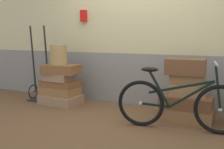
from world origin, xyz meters
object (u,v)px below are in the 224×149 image
Objects in this scene: luggage_trolley at (40,82)px; suitcase_2 at (60,84)px; suitcase_3 at (58,77)px; suitcase_0 at (61,99)px; suitcase_8 at (188,80)px; wicker_basket at (58,55)px; bicycle at (178,104)px; suitcase_7 at (187,91)px; suitcase_6 at (186,102)px; suitcase_4 at (61,69)px; suitcase_9 at (185,67)px; suitcase_1 at (60,91)px; suitcase_5 at (185,114)px.

suitcase_2 is at bearing -9.71° from luggage_trolley.
suitcase_0 is at bearing 51.28° from suitcase_3.
suitcase_8 is at bearing 2.26° from suitcase_2.
wicker_basket is 2.19m from bicycle.
suitcase_8 reaches higher than suitcase_7.
bicycle is (2.09, -0.39, -0.53)m from wicker_basket.
suitcase_6 is 1.45× the size of suitcase_7.
suitcase_2 is at bearing 147.09° from suitcase_4.
suitcase_4 is at bearing -26.88° from suitcase_2.
suitcase_2 is at bearing 178.93° from suitcase_9.
bicycle reaches higher than suitcase_7.
suitcase_2 is 1.06× the size of suitcase_4.
wicker_basket reaches higher than suitcase_1.
suitcase_1 is 1.37× the size of suitcase_7.
suitcase_4 is 2.10m from bicycle.
suitcase_9 reaches higher than suitcase_1.
suitcase_8 is at bearing 60.24° from suitcase_5.
suitcase_6 is 2.05× the size of wicker_basket.
luggage_trolley reaches higher than suitcase_7.
suitcase_4 is 0.25m from wicker_basket.
suitcase_7 reaches higher than suitcase_5.
suitcase_0 is at bearing 169.00° from bicycle.
wicker_basket reaches higher than bicycle.
suitcase_4 is 1.79× the size of wicker_basket.
bicycle reaches higher than suitcase_5.
suitcase_9 is at bearing 4.05° from suitcase_1.
suitcase_7 is (2.14, -0.02, 0.07)m from suitcase_2.
wicker_basket reaches higher than suitcase_2.
suitcase_4 is 2.09m from suitcase_7.
suitcase_7 is at bearing 4.05° from suitcase_0.
suitcase_9 is at bearing 161.37° from suitcase_5.
suitcase_7 is (2.14, 0.02, -0.05)m from suitcase_3.
suitcase_0 is 1.29× the size of suitcase_9.
suitcase_3 is 2.14m from suitcase_8.
luggage_trolley reaches higher than suitcase_4.
suitcase_1 is at bearing 92.75° from suitcase_3.
suitcase_5 is (2.12, -0.03, -0.27)m from suitcase_2.
suitcase_1 is at bearing 156.87° from suitcase_4.
suitcase_7 is 0.30× the size of bicycle.
bicycle is at bearing -93.81° from suitcase_6.
suitcase_3 is 0.82× the size of suitcase_4.
suitcase_7 is 1.42× the size of wicker_basket.
suitcase_5 is 0.49m from suitcase_8.
bicycle is (-0.04, -0.40, -0.10)m from suitcase_7.
suitcase_6 is (2.11, -0.02, 0.19)m from suitcase_0.
suitcase_4 is 0.87× the size of suitcase_6.
suitcase_8 is 0.19m from suitcase_9.
suitcase_1 is 1.09× the size of suitcase_4.
suitcase_1 is 1.03× the size of suitcase_2.
suitcase_5 is 0.18m from suitcase_6.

